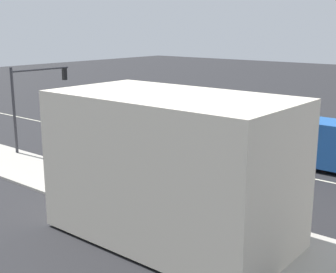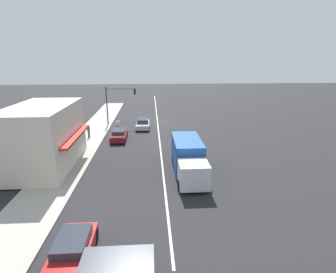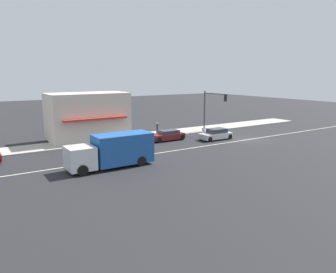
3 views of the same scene
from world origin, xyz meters
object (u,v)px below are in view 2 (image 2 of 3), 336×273
(pedestrian, at_px, (89,131))
(delivery_truck, at_px, (188,157))
(sedan_silver, at_px, (143,124))
(warning_aframe_sign, at_px, (118,124))
(sedan_maroon, at_px, (119,135))
(traffic_signal_main, at_px, (116,99))
(hatchback_red, at_px, (72,251))

(pedestrian, height_order, delivery_truck, delivery_truck)
(delivery_truck, relative_size, sedan_silver, 1.83)
(delivery_truck, bearing_deg, warning_aframe_sign, -64.14)
(delivery_truck, distance_m, sedan_maroon, 12.57)
(pedestrian, height_order, sedan_silver, pedestrian)
(pedestrian, relative_size, sedan_maroon, 0.38)
(traffic_signal_main, height_order, pedestrian, traffic_signal_main)
(sedan_silver, bearing_deg, pedestrian, 33.99)
(hatchback_red, bearing_deg, traffic_signal_main, -87.72)
(pedestrian, bearing_deg, warning_aframe_sign, -117.37)
(pedestrian, bearing_deg, delivery_truck, 134.95)
(warning_aframe_sign, bearing_deg, sedan_maroon, 98.16)
(pedestrian, relative_size, delivery_truck, 0.21)
(traffic_signal_main, relative_size, pedestrian, 3.55)
(hatchback_red, distance_m, sedan_silver, 25.89)
(delivery_truck, relative_size, hatchback_red, 1.83)
(warning_aframe_sign, height_order, delivery_truck, delivery_truck)
(traffic_signal_main, distance_m, pedestrian, 8.04)
(pedestrian, relative_size, sedan_silver, 0.39)
(warning_aframe_sign, bearing_deg, sedan_silver, 162.42)
(warning_aframe_sign, distance_m, delivery_truck, 18.68)
(sedan_maroon, bearing_deg, sedan_silver, -117.72)
(sedan_maroon, bearing_deg, delivery_truck, 125.04)
(traffic_signal_main, xyz_separation_m, sedan_maroon, (-1.12, 7.78, -3.28))
(warning_aframe_sign, xyz_separation_m, sedan_silver, (-3.73, 1.18, 0.23))
(warning_aframe_sign, bearing_deg, hatchback_red, 91.99)
(traffic_signal_main, height_order, warning_aframe_sign, traffic_signal_main)
(traffic_signal_main, distance_m, sedan_silver, 5.65)
(pedestrian, distance_m, sedan_silver, 8.06)
(hatchback_red, bearing_deg, warning_aframe_sign, -88.01)
(pedestrian, bearing_deg, sedan_maroon, 167.97)
(sedan_silver, bearing_deg, hatchback_red, 83.79)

